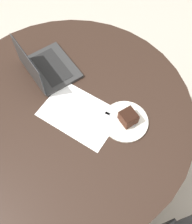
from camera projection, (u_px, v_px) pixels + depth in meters
The scene contains 7 objects.
ground_plane at pixel (77, 156), 2.01m from camera, with size 12.00×12.00×0.00m, color #B7AD9E.
dining_table at pixel (69, 119), 1.46m from camera, with size 1.33×1.33×0.73m.
paper_document at pixel (80, 114), 1.36m from camera, with size 0.46×0.39×0.00m.
plate at pixel (125, 121), 1.33m from camera, with size 0.23×0.23×0.01m.
cake_slice at pixel (128, 117), 1.30m from camera, with size 0.11×0.11×0.07m.
fork at pixel (117, 118), 1.33m from camera, with size 0.17×0.07×0.00m.
laptop at pixel (46, 67), 1.46m from camera, with size 0.39×0.39×0.22m.
Camera 1 is at (-0.26, 0.63, 1.92)m, focal length 42.00 mm.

